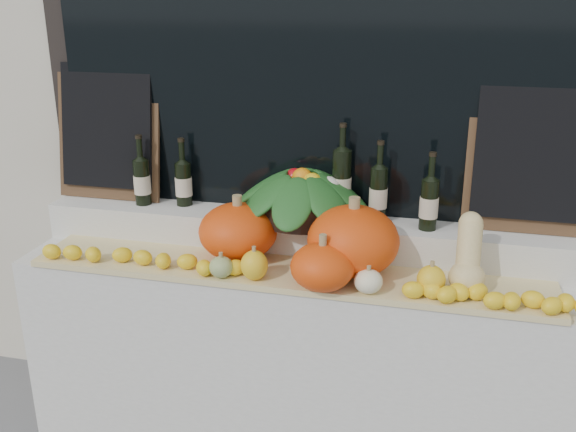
{
  "coord_description": "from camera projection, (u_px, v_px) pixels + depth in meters",
  "views": [
    {
      "loc": [
        0.57,
        -0.87,
        1.98
      ],
      "look_at": [
        0.0,
        1.45,
        1.12
      ],
      "focal_mm": 40.0,
      "sensor_mm": 36.0,
      "label": 1
    }
  ],
  "objects": [
    {
      "name": "produce_bowl",
      "position": [
        302.0,
        194.0,
        2.72
      ],
      "size": [
        0.63,
        0.63,
        0.23
      ],
      "color": "black",
      "rests_on": "rear_tier"
    },
    {
      "name": "chalkboard_right",
      "position": [
        533.0,
        153.0,
        2.52
      ],
      "size": [
        0.5,
        0.13,
        0.61
      ],
      "rotation": [
        -0.16,
        0.0,
        0.0
      ],
      "color": "#4C331E",
      "rests_on": "rear_tier"
    },
    {
      "name": "straw_bedding",
      "position": [
        285.0,
        273.0,
        2.57
      ],
      "size": [
        2.1,
        0.32,
        0.02
      ],
      "primitive_type": "cube",
      "color": "tan",
      "rests_on": "display_sill"
    },
    {
      "name": "decorative_gourds",
      "position": [
        321.0,
        274.0,
        2.42
      ],
      "size": [
        0.9,
        0.16,
        0.14
      ],
      "color": "#3B6B20",
      "rests_on": "straw_bedding"
    },
    {
      "name": "chalkboard_left",
      "position": [
        108.0,
        129.0,
        2.93
      ],
      "size": [
        0.5,
        0.13,
        0.61
      ],
      "rotation": [
        -0.16,
        0.0,
        0.0
      ],
      "color": "#4C331E",
      "rests_on": "rear_tier"
    },
    {
      "name": "wine_bottle_tall",
      "position": [
        341.0,
        183.0,
        2.71
      ],
      "size": [
        0.08,
        0.08,
        0.41
      ],
      "color": "black",
      "rests_on": "rear_tier"
    },
    {
      "name": "rear_tier",
      "position": [
        300.0,
        233.0,
        2.8
      ],
      "size": [
        2.3,
        0.25,
        0.16
      ],
      "primitive_type": "cube",
      "color": "silver",
      "rests_on": "display_sill"
    },
    {
      "name": "pumpkin_right",
      "position": [
        353.0,
        241.0,
        2.5
      ],
      "size": [
        0.42,
        0.42,
        0.28
      ],
      "primitive_type": "ellipsoid",
      "rotation": [
        0.0,
        0.0,
        -0.18
      ],
      "color": "#E8470C",
      "rests_on": "straw_bedding"
    },
    {
      "name": "pumpkin_center",
      "position": [
        322.0,
        267.0,
        2.39
      ],
      "size": [
        0.31,
        0.31,
        0.18
      ],
      "primitive_type": "ellipsoid",
      "rotation": [
        0.0,
        0.0,
        -0.34
      ],
      "color": "#E8470C",
      "rests_on": "straw_bedding"
    },
    {
      "name": "display_sill",
      "position": [
        292.0,
        354.0,
        2.84
      ],
      "size": [
        2.3,
        0.55,
        0.88
      ],
      "primitive_type": "cube",
      "color": "silver",
      "rests_on": "ground"
    },
    {
      "name": "butternut_squash",
      "position": [
        468.0,
        258.0,
        2.38
      ],
      "size": [
        0.13,
        0.2,
        0.29
      ],
      "color": "#DDC282",
      "rests_on": "straw_bedding"
    },
    {
      "name": "wine_bottle_far_left",
      "position": [
        142.0,
        181.0,
        2.89
      ],
      "size": [
        0.08,
        0.08,
        0.32
      ],
      "color": "black",
      "rests_on": "rear_tier"
    },
    {
      "name": "lemon_heap",
      "position": [
        278.0,
        275.0,
        2.46
      ],
      "size": [
        2.2,
        0.16,
        0.06
      ],
      "primitive_type": null,
      "color": "yellow",
      "rests_on": "straw_bedding"
    },
    {
      "name": "wine_bottle_near_left",
      "position": [
        184.0,
        183.0,
        2.89
      ],
      "size": [
        0.08,
        0.08,
        0.31
      ],
      "color": "black",
      "rests_on": "rear_tier"
    },
    {
      "name": "wine_bottle_far_right",
      "position": [
        429.0,
        204.0,
        2.59
      ],
      "size": [
        0.08,
        0.08,
        0.32
      ],
      "color": "black",
      "rests_on": "rear_tier"
    },
    {
      "name": "pumpkin_left",
      "position": [
        238.0,
        231.0,
        2.66
      ],
      "size": [
        0.35,
        0.35,
        0.23
      ],
      "primitive_type": "ellipsoid",
      "rotation": [
        0.0,
        0.0,
        0.08
      ],
      "color": "#E8470C",
      "rests_on": "straw_bedding"
    },
    {
      "name": "wine_bottle_near_right",
      "position": [
        378.0,
        194.0,
        2.67
      ],
      "size": [
        0.08,
        0.08,
        0.35
      ],
      "color": "black",
      "rests_on": "rear_tier"
    }
  ]
}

